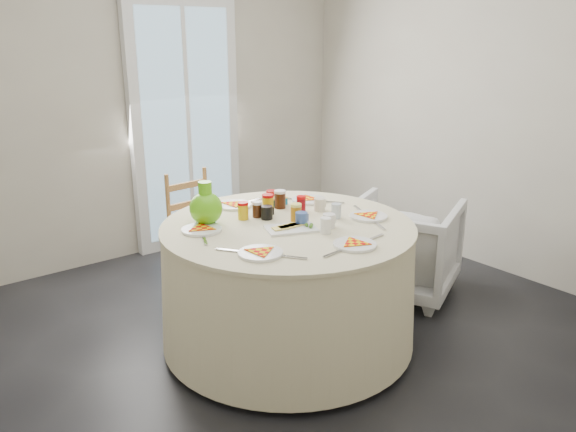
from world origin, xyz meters
TOP-DOWN VIEW (x-y plane):
  - floor at (0.00, 0.00)m, footprint 4.00×4.00m
  - wall_back at (0.00, 2.00)m, footprint 4.00×0.02m
  - wall_right at (2.00, 0.00)m, footprint 0.02×4.00m
  - glass_door at (0.40, 1.95)m, footprint 1.00×0.08m
  - table at (-0.01, 0.05)m, footprint 1.49×1.49m
  - wooden_chair at (0.01, 1.09)m, footprint 0.41×0.39m
  - armchair at (1.08, 0.10)m, footprint 0.92×0.94m
  - place_settings at (-0.01, 0.05)m, footprint 1.31×1.31m
  - jar_cluster at (0.02, 0.24)m, footprint 0.44×0.26m
  - butter_tub at (0.18, 0.40)m, footprint 0.14×0.11m
  - green_pitcher at (-0.37, 0.34)m, footprint 0.20×0.20m
  - cheese_platter at (-0.06, -0.04)m, footprint 0.32×0.27m
  - mugs_glasses at (0.13, 0.08)m, footprint 0.68×0.68m

SIDE VIEW (x-z plane):
  - floor at x=0.00m, z-range 0.00..0.00m
  - table at x=-0.01m, z-range 0.00..0.75m
  - armchair at x=1.08m, z-range 0.02..0.76m
  - wooden_chair at x=0.01m, z-range 0.04..0.90m
  - place_settings at x=-0.01m, z-range 0.76..0.78m
  - cheese_platter at x=-0.06m, z-range 0.75..0.79m
  - butter_tub at x=0.18m, z-range 0.76..0.81m
  - mugs_glasses at x=0.13m, z-range 0.76..0.86m
  - jar_cluster at x=0.02m, z-range 0.76..0.88m
  - green_pitcher at x=-0.37m, z-range 0.75..0.99m
  - glass_door at x=0.40m, z-range 0.00..2.10m
  - wall_back at x=0.00m, z-range 0.00..2.60m
  - wall_right at x=2.00m, z-range 0.00..2.60m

